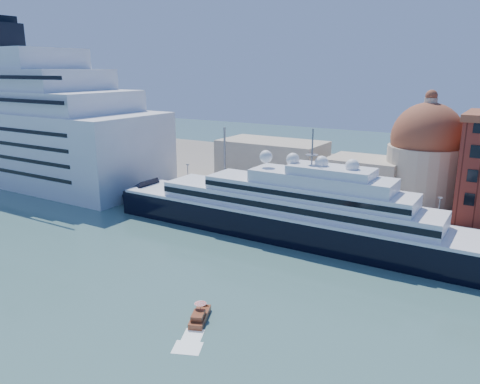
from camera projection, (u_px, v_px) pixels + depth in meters
The scene contains 9 objects.
ground at pixel (217, 274), 80.48m from camera, with size 400.00×400.00×0.00m, color #375F5D.
quay at pixel (300, 216), 108.17m from camera, with size 180.00×10.00×2.50m, color gray.
land at pixel (356, 181), 142.01m from camera, with size 260.00×72.00×2.00m, color slate.
quay_fence at pixel (291, 213), 103.99m from camera, with size 180.00×0.10×1.20m, color slate.
superyacht at pixel (272, 213), 99.01m from camera, with size 89.92×12.47×26.87m.
service_barge at pixel (95, 199), 123.35m from camera, with size 13.81×8.11×2.95m.
water_taxi at pixel (200, 316), 65.44m from camera, with size 4.15×6.24×2.82m.
church at pixel (361, 161), 122.00m from camera, with size 66.00×18.00×25.50m.
lamp_posts at pixel (249, 174), 110.95m from camera, with size 120.80×2.40×18.00m.
Camera 1 is at (42.17, -61.15, 34.26)m, focal length 35.00 mm.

